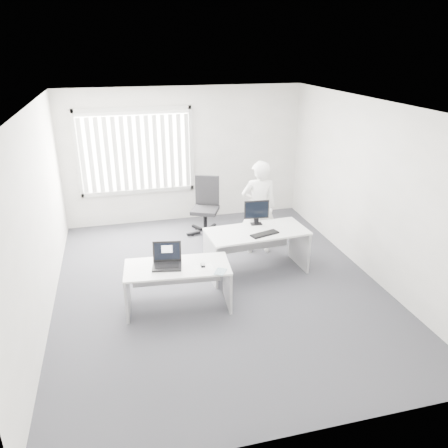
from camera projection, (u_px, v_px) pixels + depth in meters
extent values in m
plane|color=#404046|center=(219.00, 285.00, 6.98)|extent=(6.00, 6.00, 0.00)
cube|color=silver|center=(185.00, 155.00, 9.12)|extent=(5.00, 0.02, 2.80)
cube|color=silver|center=(300.00, 316.00, 3.75)|extent=(5.00, 0.02, 2.80)
cube|color=silver|center=(38.00, 218.00, 5.87)|extent=(0.02, 6.00, 2.80)
cube|color=silver|center=(369.00, 189.00, 7.01)|extent=(0.02, 6.00, 2.80)
cube|color=white|center=(218.00, 105.00, 5.90)|extent=(5.00, 6.00, 0.02)
cube|color=#B9BAB5|center=(136.00, 152.00, 8.80)|extent=(2.32, 0.06, 1.76)
cube|color=white|center=(177.00, 267.00, 6.14)|extent=(1.53, 0.82, 0.03)
cube|color=#A7A7AA|center=(127.00, 292.00, 6.17)|extent=(0.09, 0.64, 0.65)
cube|color=#A7A7AA|center=(227.00, 284.00, 6.38)|extent=(0.09, 0.64, 0.65)
cube|color=white|center=(257.00, 231.00, 7.12)|extent=(1.68, 0.87, 0.03)
cube|color=#A7A7AA|center=(210.00, 259.00, 7.04)|extent=(0.09, 0.71, 0.71)
cube|color=#A7A7AA|center=(299.00, 246.00, 7.49)|extent=(0.09, 0.71, 0.71)
cylinder|color=black|center=(205.00, 231.00, 8.85)|extent=(0.86, 0.86, 0.09)
cylinder|color=black|center=(205.00, 222.00, 8.78)|extent=(0.08, 0.08, 0.50)
cube|color=black|center=(205.00, 210.00, 8.68)|extent=(0.66, 0.66, 0.08)
cube|color=black|center=(207.00, 190.00, 8.75)|extent=(0.46, 0.26, 0.60)
imported|color=white|center=(259.00, 208.00, 7.78)|extent=(0.67, 0.48, 1.72)
cube|color=white|center=(203.00, 268.00, 6.09)|extent=(0.28, 0.20, 0.00)
cube|color=white|center=(220.00, 272.00, 5.98)|extent=(0.22, 0.24, 0.01)
cube|color=black|center=(265.00, 234.00, 6.96)|extent=(0.50, 0.29, 0.02)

